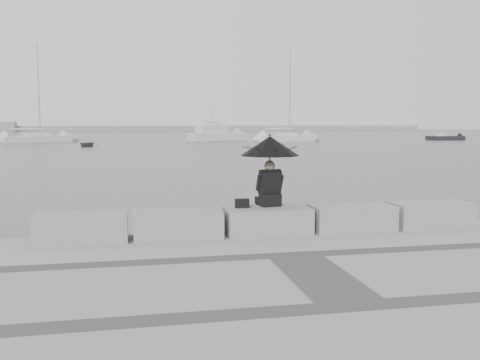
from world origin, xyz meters
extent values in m
plane|color=#4C4F52|center=(0.00, 0.00, 0.00)|extent=(360.00, 360.00, 0.00)
cube|color=gray|center=(-3.40, -0.45, 0.75)|extent=(1.60, 0.80, 0.50)
cube|color=gray|center=(-1.70, -0.45, 0.75)|extent=(1.60, 0.80, 0.50)
cube|color=gray|center=(0.00, -0.45, 0.75)|extent=(1.60, 0.80, 0.50)
cube|color=gray|center=(1.70, -0.45, 0.75)|extent=(1.60, 0.80, 0.50)
cube|color=gray|center=(3.40, -0.45, 0.75)|extent=(1.60, 0.80, 0.50)
sphere|color=#726056|center=(0.10, -0.19, 1.78)|extent=(0.21, 0.21, 0.21)
cylinder|color=black|center=(0.10, -0.20, 1.85)|extent=(0.02, 0.02, 1.00)
cone|color=black|center=(0.10, -0.20, 2.16)|extent=(1.14, 1.14, 0.38)
sphere|color=black|center=(0.10, -0.20, 2.37)|extent=(0.04, 0.04, 0.04)
cube|color=black|center=(-0.47, -0.32, 1.08)|extent=(0.26, 0.15, 0.17)
cube|color=gray|center=(0.00, 155.00, 0.80)|extent=(180.00, 6.00, 1.60)
cube|color=silver|center=(-14.96, 64.56, 0.35)|extent=(8.81, 6.47, 0.90)
cube|color=silver|center=(-14.96, 64.56, 0.95)|extent=(3.46, 2.92, 0.50)
cylinder|color=#9A9A9D|center=(-14.96, 64.56, 6.80)|extent=(0.16, 0.16, 12.00)
cylinder|color=#9A9A9D|center=(-14.96, 64.56, 1.60)|extent=(4.33, 2.56, 0.10)
cube|color=silver|center=(18.07, 60.12, 0.35)|extent=(8.11, 3.94, 0.90)
cube|color=silver|center=(18.07, 60.12, 0.95)|extent=(3.00, 2.12, 0.50)
cylinder|color=#9A9A9D|center=(18.07, 60.12, 6.80)|extent=(0.16, 0.16, 12.00)
cylinder|color=#9A9A9D|center=(18.07, 60.12, 1.60)|extent=(4.31, 1.00, 0.10)
cube|color=silver|center=(9.45, 66.40, 0.50)|extent=(9.05, 5.70, 1.20)
cube|color=silver|center=(9.45, 66.40, 1.60)|extent=(4.81, 3.60, 1.20)
cube|color=silver|center=(9.45, 66.40, 2.50)|extent=(2.58, 2.27, 0.60)
cylinder|color=#9A9A9D|center=(9.45, 66.40, 3.60)|extent=(0.08, 0.08, 1.60)
cube|color=black|center=(43.16, 61.95, 0.25)|extent=(5.57, 2.46, 0.70)
cube|color=silver|center=(43.16, 61.95, 0.75)|extent=(1.79, 1.45, 0.50)
imported|color=slate|center=(-7.40, 50.32, 0.28)|extent=(3.43, 1.86, 0.55)
camera|label=1|loc=(-2.48, -10.14, 2.61)|focal=40.00mm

